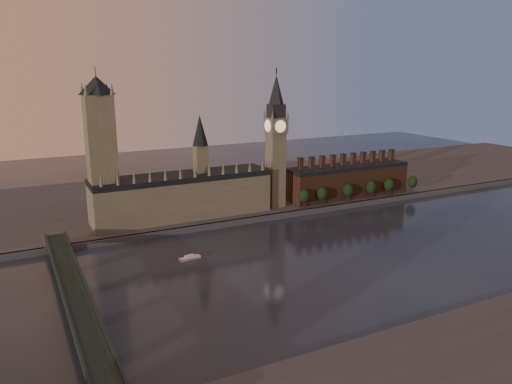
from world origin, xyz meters
TOP-DOWN VIEW (x-y plane):
  - ground at (0.00, 0.00)m, footprint 900.00×900.00m
  - north_bank at (0.00, 178.04)m, footprint 900.00×182.00m
  - palace_of_westminster at (-64.41, 114.91)m, footprint 130.00×30.30m
  - victoria_tower at (-120.00, 115.00)m, footprint 24.00×24.00m
  - big_ben at (10.00, 110.00)m, footprint 15.00×15.00m
  - chimney_block at (80.00, 110.00)m, footprint 110.00×25.00m
  - embankment_tree_0 at (27.59, 95.06)m, footprint 8.60×8.60m
  - embankment_tree_1 at (44.47, 94.99)m, footprint 8.60×8.60m
  - embankment_tree_2 at (70.03, 95.11)m, footprint 8.60×8.60m
  - embankment_tree_3 at (93.06, 94.30)m, footprint 8.60×8.60m
  - embankment_tree_4 at (112.72, 94.69)m, footprint 8.60×8.60m
  - embankment_tree_5 at (139.08, 94.44)m, footprint 8.60×8.60m
  - westminster_bridge at (-155.00, -2.70)m, footprint 14.00×200.00m
  - river_boat at (-85.70, 42.20)m, footprint 13.45×5.54m

SIDE VIEW (x-z plane):
  - ground at x=0.00m, z-range 0.00..0.00m
  - river_boat at x=-85.70m, z-range -0.31..2.30m
  - north_bank at x=0.00m, z-range 0.00..4.00m
  - westminster_bridge at x=-155.00m, z-range 1.66..13.21m
  - embankment_tree_0 at x=27.59m, z-range 6.03..20.91m
  - embankment_tree_1 at x=44.47m, z-range 6.03..20.91m
  - embankment_tree_2 at x=70.03m, z-range 6.03..20.91m
  - embankment_tree_3 at x=93.06m, z-range 6.03..20.91m
  - embankment_tree_4 at x=112.72m, z-range 6.03..20.91m
  - embankment_tree_5 at x=139.08m, z-range 6.03..20.91m
  - chimney_block at x=80.00m, z-range -0.68..36.32m
  - palace_of_westminster at x=-64.41m, z-range -15.37..58.63m
  - big_ben at x=10.00m, z-range 3.33..110.33m
  - victoria_tower at x=-120.00m, z-range 5.09..113.09m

